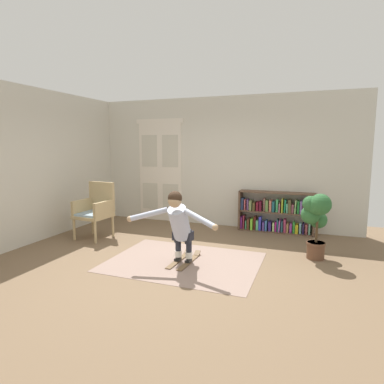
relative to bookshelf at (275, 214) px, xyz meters
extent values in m
plane|color=brown|center=(-1.23, -2.39, -0.38)|extent=(7.20, 7.20, 0.00)
cube|color=beige|center=(-1.23, 0.21, 1.07)|extent=(6.00, 0.10, 2.90)
cube|color=beige|center=(-4.23, -1.99, 1.07)|extent=(0.10, 6.00, 2.90)
cube|color=silver|center=(-3.04, 0.16, 0.80)|extent=(0.55, 0.04, 2.35)
cube|color=beige|center=(-3.04, 0.14, 1.31)|extent=(0.41, 0.01, 0.76)
cube|color=beige|center=(-3.04, 0.14, 0.21)|extent=(0.41, 0.01, 0.64)
cube|color=silver|center=(-2.49, 0.16, 0.80)|extent=(0.55, 0.04, 2.35)
cube|color=beige|center=(-2.49, 0.14, 1.31)|extent=(0.41, 0.01, 0.76)
cube|color=beige|center=(-2.49, 0.14, 0.21)|extent=(0.41, 0.01, 0.64)
cube|color=silver|center=(-2.77, 0.16, 2.02)|extent=(1.22, 0.04, 0.10)
cube|color=gray|center=(-1.14, -2.37, -0.37)|extent=(2.34, 1.75, 0.01)
cube|color=brown|center=(-0.75, 0.00, 0.05)|extent=(0.04, 0.30, 0.86)
cube|color=brown|center=(0.78, 0.00, 0.05)|extent=(0.04, 0.30, 0.86)
cube|color=brown|center=(0.01, 0.00, -0.37)|extent=(1.53, 0.30, 0.02)
cube|color=brown|center=(0.01, 0.00, 0.05)|extent=(1.53, 0.30, 0.02)
cube|color=brown|center=(0.01, 0.00, 0.47)|extent=(1.53, 0.30, 0.02)
cube|color=#81288F|center=(-0.71, 0.01, -0.22)|extent=(0.04, 0.17, 0.27)
cube|color=maroon|center=(-0.66, -0.01, -0.21)|extent=(0.03, 0.21, 0.30)
cube|color=#49B06B|center=(-0.61, 0.01, -0.27)|extent=(0.03, 0.19, 0.18)
cube|color=brown|center=(-0.55, -0.01, -0.24)|extent=(0.05, 0.24, 0.23)
cube|color=#7DD633|center=(-0.48, -0.01, -0.24)|extent=(0.05, 0.23, 0.23)
cube|color=#5B201A|center=(-0.42, 0.01, -0.22)|extent=(0.06, 0.16, 0.29)
cube|color=#5CC683|center=(-0.36, 0.00, -0.25)|extent=(0.05, 0.21, 0.21)
cube|color=#3D40CF|center=(-0.30, -0.02, -0.21)|extent=(0.05, 0.18, 0.29)
cube|color=#51368A|center=(-0.23, 0.00, -0.26)|extent=(0.05, 0.21, 0.19)
cube|color=#3E70AF|center=(-0.18, -0.02, -0.25)|extent=(0.04, 0.19, 0.22)
cube|color=#3D2982|center=(-0.10, 0.01, -0.26)|extent=(0.06, 0.19, 0.19)
cube|color=#B6D881|center=(-0.02, 0.02, -0.27)|extent=(0.05, 0.20, 0.18)
cube|color=#A91A84|center=(0.02, 0.02, -0.26)|extent=(0.03, 0.20, 0.20)
cube|color=#24515A|center=(0.06, 0.01, -0.23)|extent=(0.05, 0.18, 0.26)
cube|color=#C15EC7|center=(0.10, 0.01, -0.23)|extent=(0.03, 0.23, 0.25)
cube|color=#2E5663|center=(0.15, 0.02, -0.24)|extent=(0.04, 0.21, 0.23)
cube|color=#9F3659|center=(0.21, -0.02, -0.22)|extent=(0.06, 0.18, 0.28)
cube|color=#9D7948|center=(0.26, 0.00, -0.26)|extent=(0.04, 0.19, 0.20)
cube|color=purple|center=(0.33, 0.00, -0.26)|extent=(0.05, 0.15, 0.19)
cube|color=green|center=(0.39, 0.02, -0.24)|extent=(0.04, 0.18, 0.23)
cube|color=gold|center=(0.45, -0.02, -0.26)|extent=(0.06, 0.20, 0.19)
cube|color=#84C7D6|center=(0.52, 0.01, -0.25)|extent=(0.04, 0.16, 0.22)
cube|color=#291E4E|center=(0.58, -0.01, -0.25)|extent=(0.03, 0.21, 0.22)
cube|color=#9B494E|center=(0.63, 0.00, -0.26)|extent=(0.05, 0.16, 0.20)
cube|color=#75B89A|center=(0.70, 0.02, -0.25)|extent=(0.03, 0.24, 0.22)
cube|color=navy|center=(-0.70, 0.01, 0.19)|extent=(0.06, 0.18, 0.26)
cube|color=#C6545B|center=(-0.64, -0.02, 0.18)|extent=(0.03, 0.14, 0.23)
cube|color=#6A457D|center=(-0.58, 0.01, 0.18)|extent=(0.05, 0.17, 0.23)
cube|color=olive|center=(-0.52, 0.01, 0.17)|extent=(0.06, 0.23, 0.22)
cube|color=#4C4221|center=(-0.44, 0.00, 0.15)|extent=(0.05, 0.23, 0.18)
cube|color=maroon|center=(-0.37, 0.01, 0.16)|extent=(0.05, 0.21, 0.19)
cube|color=#531224|center=(-0.31, -0.02, 0.17)|extent=(0.05, 0.19, 0.21)
cube|color=#855A51|center=(-0.23, 0.02, 0.20)|extent=(0.04, 0.14, 0.27)
cube|color=#5E8741|center=(-0.17, -0.01, 0.18)|extent=(0.05, 0.14, 0.24)
cube|color=#CA6D57|center=(-0.10, 0.01, 0.18)|extent=(0.05, 0.21, 0.24)
cube|color=#1C5761|center=(-0.04, -0.01, 0.17)|extent=(0.05, 0.19, 0.22)
cube|color=#47C26F|center=(0.03, 0.01, 0.19)|extent=(0.04, 0.15, 0.26)
cube|color=#965D6D|center=(0.09, -0.01, 0.16)|extent=(0.03, 0.22, 0.19)
cube|color=#A6B82B|center=(0.14, -0.01, 0.21)|extent=(0.03, 0.22, 0.29)
cube|color=#22BA83|center=(0.19, 0.01, 0.20)|extent=(0.04, 0.14, 0.27)
cube|color=#64B68C|center=(0.24, 0.01, 0.16)|extent=(0.04, 0.23, 0.19)
cube|color=brown|center=(0.29, -0.01, 0.20)|extent=(0.06, 0.23, 0.28)
cube|color=#8B4B5C|center=(0.35, 0.01, 0.15)|extent=(0.05, 0.21, 0.18)
cube|color=#7CAE64|center=(0.41, -0.02, 0.20)|extent=(0.04, 0.24, 0.28)
cube|color=#228635|center=(0.46, 0.01, 0.19)|extent=(0.05, 0.21, 0.26)
cube|color=#7257A2|center=(0.51, -0.02, 0.20)|extent=(0.04, 0.21, 0.27)
cube|color=#7D4769|center=(0.56, -0.01, 0.16)|extent=(0.04, 0.17, 0.20)
cube|color=teal|center=(0.61, -0.02, 0.18)|extent=(0.06, 0.19, 0.25)
cube|color=purple|center=(0.68, -0.01, 0.18)|extent=(0.04, 0.23, 0.24)
cylinder|color=tan|center=(-3.58, -2.00, -0.17)|extent=(0.05, 0.05, 0.42)
cylinder|color=tan|center=(-3.06, -2.04, -0.17)|extent=(0.05, 0.05, 0.42)
cylinder|color=tan|center=(-3.54, -1.48, -0.17)|extent=(0.05, 0.05, 0.42)
cylinder|color=tan|center=(-3.02, -1.52, -0.17)|extent=(0.05, 0.05, 0.42)
cube|color=tan|center=(-3.30, -1.76, 0.07)|extent=(0.64, 0.64, 0.06)
cube|color=#90ACC1|center=(-3.30, -1.76, 0.12)|extent=(0.58, 0.58, 0.04)
cube|color=tan|center=(-3.28, -1.49, 0.42)|extent=(0.60, 0.10, 0.60)
cube|color=tan|center=(-3.57, -1.74, 0.24)|extent=(0.10, 0.56, 0.28)
cube|color=tan|center=(-3.03, -1.78, 0.24)|extent=(0.10, 0.56, 0.28)
cylinder|color=brown|center=(0.81, -1.47, -0.24)|extent=(0.28, 0.28, 0.28)
cylinder|color=brown|center=(0.81, -1.47, -0.12)|extent=(0.30, 0.30, 0.04)
cylinder|color=#4C3823|center=(0.81, -1.47, 0.08)|extent=(0.04, 0.04, 0.36)
sphere|color=#2A5D2E|center=(0.83, -1.33, 0.24)|extent=(0.28, 0.28, 0.28)
sphere|color=#2A5D2E|center=(0.70, -1.55, 0.54)|extent=(0.26, 0.26, 0.26)
sphere|color=#2A5D2E|center=(0.79, -1.58, 0.50)|extent=(0.26, 0.26, 0.26)
sphere|color=#2A5D2E|center=(0.71, -1.48, 0.35)|extent=(0.30, 0.30, 0.30)
sphere|color=#2A5D2E|center=(0.84, -1.58, 0.54)|extent=(0.34, 0.34, 0.34)
cube|color=brown|center=(-1.23, -2.36, -0.36)|extent=(0.11, 0.78, 0.01)
cube|color=brown|center=(-1.22, -2.00, -0.33)|extent=(0.09, 0.12, 0.06)
cube|color=black|center=(-1.23, -2.38, -0.34)|extent=(0.08, 0.12, 0.04)
cube|color=brown|center=(-1.05, -2.37, -0.36)|extent=(0.11, 0.78, 0.01)
cube|color=brown|center=(-1.04, -2.01, -0.33)|extent=(0.09, 0.12, 0.06)
cube|color=black|center=(-1.05, -2.39, -0.34)|extent=(0.08, 0.12, 0.04)
cylinder|color=white|center=(-1.23, -2.36, -0.25)|extent=(0.11, 0.11, 0.10)
cylinder|color=#1E212C|center=(-1.23, -2.36, -0.05)|extent=(0.09, 0.09, 0.30)
cylinder|color=#1E212C|center=(-1.23, -2.39, 0.05)|extent=(0.11, 0.11, 0.22)
cylinder|color=white|center=(-1.05, -2.37, -0.25)|extent=(0.11, 0.11, 0.10)
cylinder|color=#1E212C|center=(-1.05, -2.37, -0.05)|extent=(0.09, 0.09, 0.30)
cylinder|color=#1E212C|center=(-1.05, -2.39, 0.05)|extent=(0.11, 0.11, 0.22)
cube|color=#1E212C|center=(-1.14, -2.39, 0.06)|extent=(0.30, 0.19, 0.14)
cylinder|color=#AEB7D0|center=(-1.14, -2.51, 0.29)|extent=(0.29, 0.49, 0.59)
sphere|color=tan|center=(-1.15, -2.68, 0.65)|extent=(0.20, 0.20, 0.20)
sphere|color=#382619|center=(-1.15, -2.67, 0.69)|extent=(0.21, 0.21, 0.21)
cylinder|color=#AEB7D0|center=(-1.56, -2.72, 0.43)|extent=(0.57, 0.29, 0.22)
sphere|color=tan|center=(-1.82, -2.83, 0.36)|extent=(0.09, 0.09, 0.09)
cylinder|color=#AEB7D0|center=(-0.74, -2.74, 0.43)|extent=(0.56, 0.31, 0.22)
sphere|color=tan|center=(-0.48, -2.86, 0.36)|extent=(0.09, 0.09, 0.09)
camera|label=1|loc=(0.72, -6.96, 1.46)|focal=30.51mm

